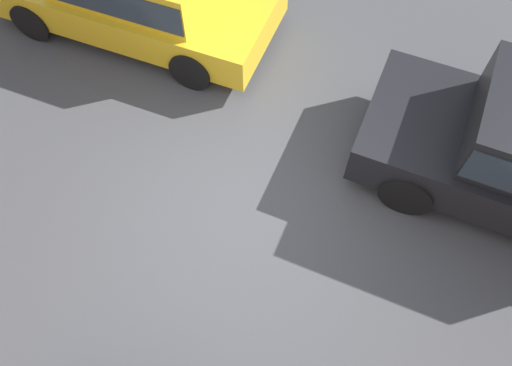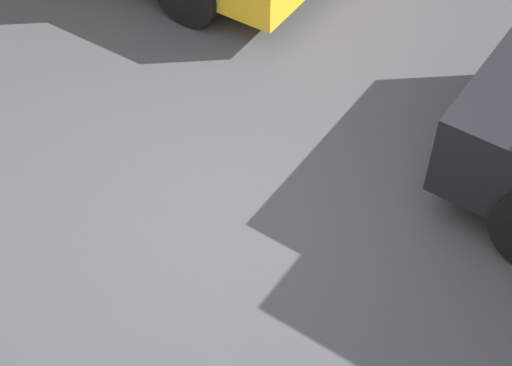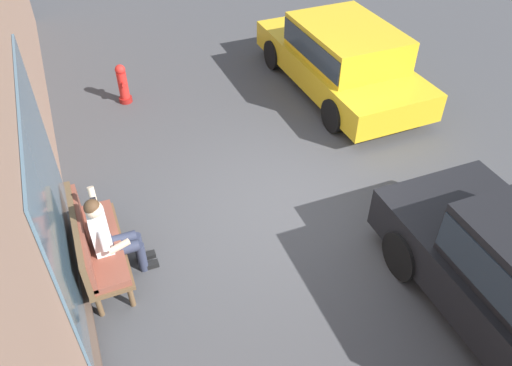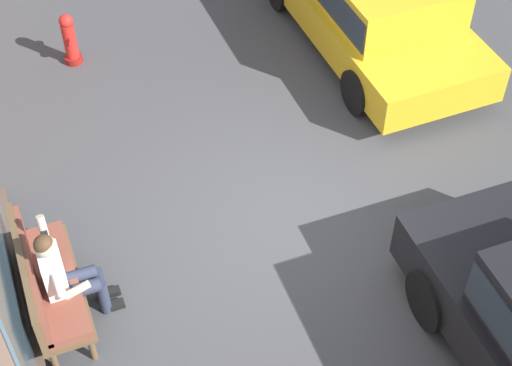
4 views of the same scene
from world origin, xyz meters
name	(u,v)px [view 1 (image 1 of 4)]	position (x,y,z in m)	size (l,w,h in m)	color
ground_plane	(248,211)	(0.00, 0.00, 0.00)	(60.00, 60.00, 0.00)	#424244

